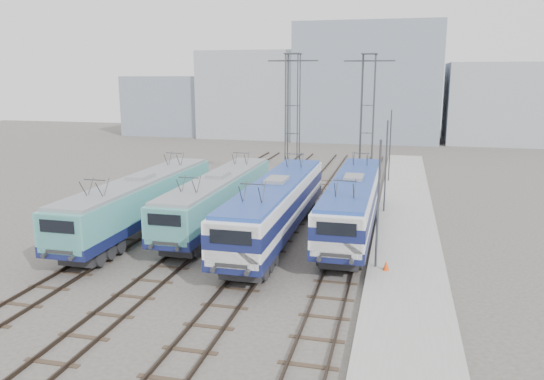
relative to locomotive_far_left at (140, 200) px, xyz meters
The scene contains 16 objects.
ground 9.08m from the locomotive_far_left, 39.98° to the right, with size 160.00×160.00×0.00m, color #514C47.
platform 17.23m from the locomotive_far_left, ahead, with size 4.00×70.00×0.30m, color #9E9E99.
locomotive_far_left is the anchor object (origin of this frame).
locomotive_center_left 5.09m from the locomotive_far_left, 27.88° to the left, with size 2.71×17.11×3.22m.
locomotive_center_right 9.01m from the locomotive_far_left, ahead, with size 2.90×18.37×3.45m.
locomotive_far_right 13.81m from the locomotive_far_left, 12.07° to the left, with size 2.83×17.91×3.37m.
catenary_tower_west 18.23m from the locomotive_far_left, 67.56° to the left, with size 4.50×1.20×12.00m.
catenary_tower_east 23.06m from the locomotive_far_left, 54.15° to the left, with size 4.50×1.20×12.00m.
mast_front 15.83m from the locomotive_far_left, 13.41° to the right, with size 0.12×0.12×7.00m, color #3F4247.
mast_mid 17.52m from the locomotive_far_left, 28.52° to the left, with size 0.12×0.12×7.00m, color #3F4247.
mast_rear 25.52m from the locomotive_far_left, 52.96° to the left, with size 0.12×0.12×7.00m, color #3F4247.
safety_cone 16.50m from the locomotive_far_left, 14.37° to the right, with size 0.34×0.34×0.50m, color #F3460F.
building_west 57.01m from the locomotive_far_left, 97.33° to the left, with size 18.00×12.00×14.00m, color #979FAA.
building_center 57.76m from the locomotive_far_left, 79.20° to the left, with size 22.00×14.00×18.00m, color gray.
building_east 64.30m from the locomotive_far_left, 61.37° to the left, with size 16.00×12.00×12.00m, color #979FAA.
building_far_west 61.01m from the locomotive_far_left, 112.42° to the left, with size 14.00×10.00×10.00m, color gray.
Camera 1 is at (9.57, -24.93, 10.14)m, focal length 35.00 mm.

